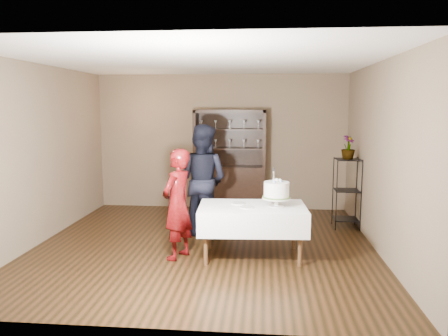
{
  "coord_description": "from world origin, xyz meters",
  "views": [
    {
      "loc": [
        0.88,
        -6.25,
        2.06
      ],
      "look_at": [
        0.28,
        0.1,
        1.16
      ],
      "focal_mm": 35.0,
      "sensor_mm": 36.0,
      "label": 1
    }
  ],
  "objects": [
    {
      "name": "floor",
      "position": [
        0.0,
        0.0,
        0.0
      ],
      "size": [
        5.0,
        5.0,
        0.0
      ],
      "primitive_type": "plane",
      "color": "black",
      "rests_on": "ground"
    },
    {
      "name": "potted_plant",
      "position": [
        2.27,
        1.17,
        1.39
      ],
      "size": [
        0.32,
        0.32,
        0.4
      ],
      "primitive_type": "imported",
      "rotation": [
        0.0,
        0.0,
        0.75
      ],
      "color": "#4F7236",
      "rests_on": "plant_etagere"
    },
    {
      "name": "wall_left",
      "position": [
        -2.5,
        0.0,
        1.35
      ],
      "size": [
        0.02,
        5.0,
        2.7
      ],
      "primitive_type": "cube",
      "color": "#6F6247",
      "rests_on": "floor"
    },
    {
      "name": "man",
      "position": [
        -0.12,
        0.59,
        0.89
      ],
      "size": [
        1.04,
        0.92,
        1.79
      ],
      "primitive_type": "imported",
      "rotation": [
        0.0,
        0.0,
        2.81
      ],
      "color": "black",
      "rests_on": "floor"
    },
    {
      "name": "china_hutch",
      "position": [
        0.2,
        2.25,
        0.66
      ],
      "size": [
        1.4,
        0.48,
        2.0
      ],
      "color": "black",
      "rests_on": "floor"
    },
    {
      "name": "woman",
      "position": [
        -0.29,
        -0.56,
        0.75
      ],
      "size": [
        0.55,
        0.65,
        1.51
      ],
      "primitive_type": "imported",
      "rotation": [
        0.0,
        0.0,
        -1.97
      ],
      "color": "#370505",
      "rests_on": "floor"
    },
    {
      "name": "back_wall",
      "position": [
        0.0,
        2.5,
        1.35
      ],
      "size": [
        5.0,
        0.02,
        2.7
      ],
      "primitive_type": "cube",
      "color": "#6F6247",
      "rests_on": "floor"
    },
    {
      "name": "plate_near",
      "position": [
        0.66,
        -0.57,
        0.73
      ],
      "size": [
        0.2,
        0.2,
        0.01
      ],
      "primitive_type": "cylinder",
      "rotation": [
        0.0,
        0.0,
        -0.04
      ],
      "color": "silver",
      "rests_on": "cake_table"
    },
    {
      "name": "wall_right",
      "position": [
        2.5,
        0.0,
        1.35
      ],
      "size": [
        0.02,
        5.0,
        2.7
      ],
      "primitive_type": "cube",
      "color": "#6F6247",
      "rests_on": "floor"
    },
    {
      "name": "plant_etagere",
      "position": [
        2.28,
        1.2,
        0.65
      ],
      "size": [
        0.42,
        0.42,
        1.2
      ],
      "color": "black",
      "rests_on": "floor"
    },
    {
      "name": "plate_far",
      "position": [
        0.53,
        -0.33,
        0.73
      ],
      "size": [
        0.23,
        0.23,
        0.01
      ],
      "primitive_type": "cylinder",
      "rotation": [
        0.0,
        0.0,
        -0.15
      ],
      "color": "silver",
      "rests_on": "cake_table"
    },
    {
      "name": "ceiling",
      "position": [
        0.0,
        0.0,
        2.7
      ],
      "size": [
        5.0,
        5.0,
        0.0
      ],
      "primitive_type": "plane",
      "rotation": [
        3.14,
        0.0,
        0.0
      ],
      "color": "white",
      "rests_on": "back_wall"
    },
    {
      "name": "cake",
      "position": [
        1.05,
        -0.44,
        0.93
      ],
      "size": [
        0.45,
        0.45,
        0.53
      ],
      "rotation": [
        0.0,
        0.0,
        -0.39
      ],
      "color": "silver",
      "rests_on": "cake_table"
    },
    {
      "name": "cake_table",
      "position": [
        0.72,
        -0.44,
        0.55
      ],
      "size": [
        1.5,
        0.97,
        0.72
      ],
      "rotation": [
        0.0,
        0.0,
        0.06
      ],
      "color": "white",
      "rests_on": "floor"
    }
  ]
}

